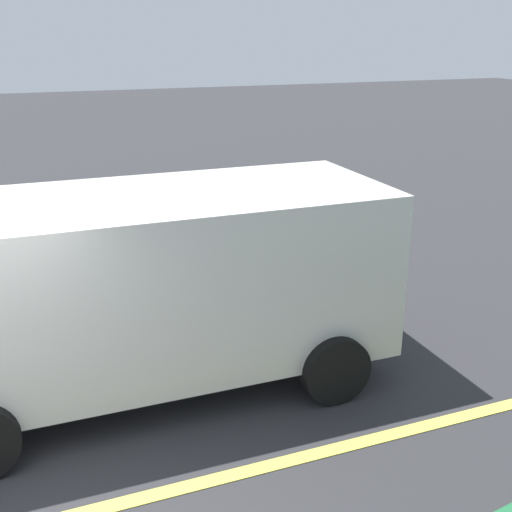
% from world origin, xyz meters
% --- Properties ---
extents(lane_marking_centre, '(28.00, 0.16, 0.01)m').
position_xyz_m(lane_marking_centre, '(3.00, 0.00, 0.01)').
color(lane_marking_centre, '#E0D14C').
extents(white_van, '(5.21, 2.29, 2.20)m').
position_xyz_m(white_van, '(1.94, 1.80, 1.27)').
color(white_van, silver).
rests_on(white_van, ground_plane).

